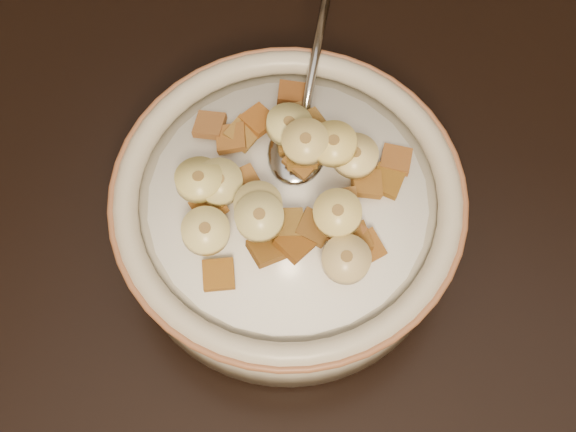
% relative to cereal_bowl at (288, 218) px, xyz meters
% --- Properties ---
extents(cereal_bowl, '(0.23, 0.23, 0.05)m').
position_rel_cereal_bowl_xyz_m(cereal_bowl, '(0.00, 0.00, 0.00)').
color(cereal_bowl, '#BFB4A3').
rests_on(cereal_bowl, table).
extents(milk, '(0.19, 0.19, 0.00)m').
position_rel_cereal_bowl_xyz_m(milk, '(0.00, 0.00, 0.03)').
color(milk, white).
rests_on(milk, cereal_bowl).
extents(spoon, '(0.05, 0.06, 0.01)m').
position_rel_cereal_bowl_xyz_m(spoon, '(-0.01, 0.04, 0.03)').
color(spoon, gray).
rests_on(spoon, cereal_bowl).
extents(cereal_square_0, '(0.03, 0.03, 0.01)m').
position_rel_cereal_bowl_xyz_m(cereal_square_0, '(-0.00, 0.06, 0.04)').
color(cereal_square_0, olive).
rests_on(cereal_square_0, milk).
extents(cereal_square_1, '(0.02, 0.02, 0.01)m').
position_rel_cereal_bowl_xyz_m(cereal_square_1, '(-0.05, 0.03, 0.04)').
color(cereal_square_1, olive).
rests_on(cereal_square_1, milk).
extents(cereal_square_2, '(0.03, 0.03, 0.01)m').
position_rel_cereal_bowl_xyz_m(cereal_square_2, '(-0.05, 0.03, 0.04)').
color(cereal_square_2, '#92521C').
rests_on(cereal_square_2, milk).
extents(cereal_square_3, '(0.03, 0.03, 0.01)m').
position_rel_cereal_bowl_xyz_m(cereal_square_3, '(0.01, -0.02, 0.05)').
color(cereal_square_3, olive).
rests_on(cereal_square_3, milk).
extents(cereal_square_4, '(0.02, 0.02, 0.01)m').
position_rel_cereal_bowl_xyz_m(cereal_square_4, '(-0.07, 0.03, 0.04)').
color(cereal_square_4, brown).
rests_on(cereal_square_4, milk).
extents(cereal_square_5, '(0.03, 0.03, 0.01)m').
position_rel_cereal_bowl_xyz_m(cereal_square_5, '(-0.03, -0.01, 0.05)').
color(cereal_square_5, brown).
rests_on(cereal_square_5, milk).
extents(cereal_square_6, '(0.02, 0.03, 0.01)m').
position_rel_cereal_bowl_xyz_m(cereal_square_6, '(-0.03, 0.08, 0.03)').
color(cereal_square_6, brown).
rests_on(cereal_square_6, milk).
extents(cereal_square_7, '(0.03, 0.03, 0.01)m').
position_rel_cereal_bowl_xyz_m(cereal_square_7, '(0.02, -0.03, 0.04)').
color(cereal_square_7, brown).
rests_on(cereal_square_7, milk).
extents(cereal_square_8, '(0.03, 0.03, 0.01)m').
position_rel_cereal_bowl_xyz_m(cereal_square_8, '(0.04, 0.00, 0.04)').
color(cereal_square_8, '#976327').
rests_on(cereal_square_8, milk).
extents(cereal_square_9, '(0.03, 0.03, 0.01)m').
position_rel_cereal_bowl_xyz_m(cereal_square_9, '(-0.04, 0.05, 0.04)').
color(cereal_square_9, '#944C18').
rests_on(cereal_square_9, milk).
extents(cereal_square_10, '(0.03, 0.03, 0.01)m').
position_rel_cereal_bowl_xyz_m(cereal_square_10, '(-0.00, 0.04, 0.04)').
color(cereal_square_10, brown).
rests_on(cereal_square_10, milk).
extents(cereal_square_11, '(0.03, 0.03, 0.01)m').
position_rel_cereal_bowl_xyz_m(cereal_square_11, '(0.06, -0.02, 0.03)').
color(cereal_square_11, brown).
rests_on(cereal_square_11, milk).
extents(cereal_square_12, '(0.03, 0.03, 0.01)m').
position_rel_cereal_bowl_xyz_m(cereal_square_12, '(-0.00, 0.03, 0.05)').
color(cereal_square_12, olive).
rests_on(cereal_square_12, milk).
extents(cereal_square_13, '(0.03, 0.02, 0.01)m').
position_rel_cereal_bowl_xyz_m(cereal_square_13, '(0.05, -0.01, 0.04)').
color(cereal_square_13, '#9A5A2F').
rests_on(cereal_square_13, milk).
extents(cereal_square_14, '(0.03, 0.03, 0.01)m').
position_rel_cereal_bowl_xyz_m(cereal_square_14, '(0.01, 0.04, 0.04)').
color(cereal_square_14, brown).
rests_on(cereal_square_14, milk).
extents(cereal_square_15, '(0.03, 0.03, 0.01)m').
position_rel_cereal_bowl_xyz_m(cereal_square_15, '(-0.05, -0.03, 0.04)').
color(cereal_square_15, brown).
rests_on(cereal_square_15, milk).
extents(cereal_square_16, '(0.03, 0.03, 0.01)m').
position_rel_cereal_bowl_xyz_m(cereal_square_16, '(0.00, 0.02, 0.05)').
color(cereal_square_16, brown).
rests_on(cereal_square_16, milk).
extents(cereal_square_17, '(0.03, 0.03, 0.01)m').
position_rel_cereal_bowl_xyz_m(cereal_square_17, '(-0.02, -0.07, 0.03)').
color(cereal_square_17, '#875E1A').
rests_on(cereal_square_17, milk).
extents(cereal_square_18, '(0.03, 0.03, 0.01)m').
position_rel_cereal_bowl_xyz_m(cereal_square_18, '(-0.01, 0.04, 0.04)').
color(cereal_square_18, olive).
rests_on(cereal_square_18, milk).
extents(cereal_square_19, '(0.03, 0.03, 0.01)m').
position_rel_cereal_bowl_xyz_m(cereal_square_19, '(0.05, -0.02, 0.04)').
color(cereal_square_19, brown).
rests_on(cereal_square_19, milk).
extents(cereal_square_20, '(0.02, 0.02, 0.01)m').
position_rel_cereal_bowl_xyz_m(cereal_square_20, '(0.03, -0.02, 0.04)').
color(cereal_square_20, brown).
rests_on(cereal_square_20, milk).
extents(cereal_square_21, '(0.02, 0.02, 0.01)m').
position_rel_cereal_bowl_xyz_m(cereal_square_21, '(0.06, 0.05, 0.03)').
color(cereal_square_21, brown).
rests_on(cereal_square_21, milk).
extents(cereal_square_22, '(0.02, 0.02, 0.01)m').
position_rel_cereal_bowl_xyz_m(cereal_square_22, '(0.06, 0.03, 0.03)').
color(cereal_square_22, brown).
rests_on(cereal_square_22, milk).
extents(cereal_square_23, '(0.03, 0.03, 0.01)m').
position_rel_cereal_bowl_xyz_m(cereal_square_23, '(-0.02, 0.06, 0.03)').
color(cereal_square_23, olive).
rests_on(cereal_square_23, milk).
extents(cereal_square_24, '(0.03, 0.03, 0.01)m').
position_rel_cereal_bowl_xyz_m(cereal_square_24, '(0.05, 0.03, 0.04)').
color(cereal_square_24, '#975F1D').
rests_on(cereal_square_24, milk).
extents(cereal_square_25, '(0.03, 0.03, 0.01)m').
position_rel_cereal_bowl_xyz_m(cereal_square_25, '(0.00, -0.04, 0.04)').
color(cereal_square_25, brown).
rests_on(cereal_square_25, milk).
extents(cereal_square_26, '(0.02, 0.02, 0.01)m').
position_rel_cereal_bowl_xyz_m(cereal_square_26, '(-0.04, -0.02, 0.04)').
color(cereal_square_26, brown).
rests_on(cereal_square_26, milk).
extents(banana_slice_0, '(0.04, 0.04, 0.01)m').
position_rel_cereal_bowl_xyz_m(banana_slice_0, '(0.03, 0.04, 0.05)').
color(banana_slice_0, '#F0E391').
rests_on(banana_slice_0, milk).
extents(banana_slice_1, '(0.03, 0.03, 0.01)m').
position_rel_cereal_bowl_xyz_m(banana_slice_1, '(0.00, 0.03, 0.06)').
color(banana_slice_1, '#E2CC6C').
rests_on(banana_slice_1, milk).
extents(banana_slice_2, '(0.04, 0.04, 0.01)m').
position_rel_cereal_bowl_xyz_m(banana_slice_2, '(0.02, 0.04, 0.06)').
color(banana_slice_2, '#EFD973').
rests_on(banana_slice_2, milk).
extents(banana_slice_3, '(0.04, 0.04, 0.01)m').
position_rel_cereal_bowl_xyz_m(banana_slice_3, '(-0.01, -0.02, 0.06)').
color(banana_slice_3, '#DBCF80').
rests_on(banana_slice_3, milk).
extents(banana_slice_4, '(0.04, 0.04, 0.01)m').
position_rel_cereal_bowl_xyz_m(banana_slice_4, '(-0.04, -0.05, 0.05)').
color(banana_slice_4, '#FFE996').
rests_on(banana_slice_4, milk).
extents(banana_slice_5, '(0.04, 0.04, 0.01)m').
position_rel_cereal_bowl_xyz_m(banana_slice_5, '(-0.05, -0.02, 0.05)').
color(banana_slice_5, '#CCC064').
rests_on(banana_slice_5, milk).
extents(banana_slice_6, '(0.04, 0.04, 0.01)m').
position_rel_cereal_bowl_xyz_m(banana_slice_6, '(-0.02, 0.04, 0.05)').
color(banana_slice_6, '#F0E392').
rests_on(banana_slice_6, milk).
extents(banana_slice_7, '(0.03, 0.03, 0.01)m').
position_rel_cereal_bowl_xyz_m(banana_slice_7, '(0.04, -0.01, 0.06)').
color(banana_slice_7, '#FFE57F').
rests_on(banana_slice_7, milk).
extents(banana_slice_8, '(0.03, 0.03, 0.01)m').
position_rel_cereal_bowl_xyz_m(banana_slice_8, '(-0.01, -0.03, 0.06)').
color(banana_slice_8, '#DED07D').
rests_on(banana_slice_8, milk).
extents(banana_slice_9, '(0.03, 0.04, 0.01)m').
position_rel_cereal_bowl_xyz_m(banana_slice_9, '(-0.04, -0.01, 0.05)').
color(banana_slice_9, '#CCC279').
rests_on(banana_slice_9, milk).
extents(banana_slice_10, '(0.04, 0.04, 0.01)m').
position_rel_cereal_bowl_xyz_m(banana_slice_10, '(0.05, -0.03, 0.05)').
color(banana_slice_10, '#D3BB80').
rests_on(banana_slice_10, milk).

